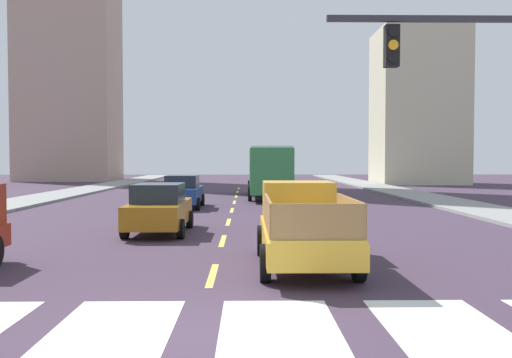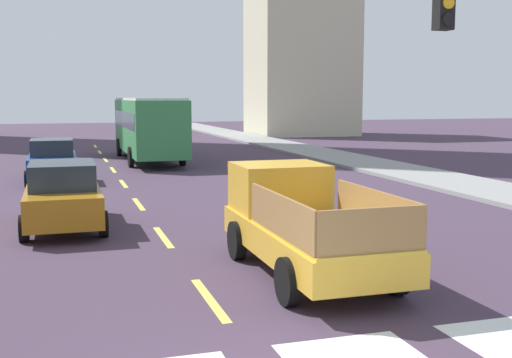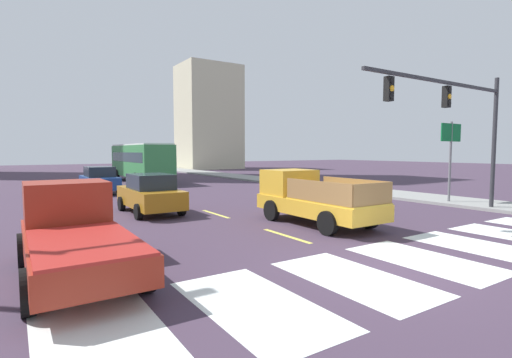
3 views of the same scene
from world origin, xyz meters
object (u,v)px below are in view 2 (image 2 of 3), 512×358
object	(u,v)px
pickup_stakebed	(301,222)
sedan_near_left	(63,195)
sedan_near_right	(52,160)
city_bus	(148,124)

from	to	relation	value
pickup_stakebed	sedan_near_left	bearing A→B (deg)	126.56
sedan_near_right	sedan_near_left	xyz separation A→B (m)	(0.34, -9.58, 0.00)
city_bus	sedan_near_right	xyz separation A→B (m)	(-4.79, -7.46, -1.09)
pickup_stakebed	sedan_near_right	distance (m)	15.76
city_bus	sedan_near_left	world-z (taller)	city_bus
city_bus	sedan_near_left	distance (m)	17.65
pickup_stakebed	sedan_near_left	xyz separation A→B (m)	(-4.40, 5.45, -0.08)
sedan_near_right	sedan_near_left	world-z (taller)	same
pickup_stakebed	city_bus	bearing A→B (deg)	87.52
pickup_stakebed	city_bus	size ratio (longest dim) A/B	0.48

